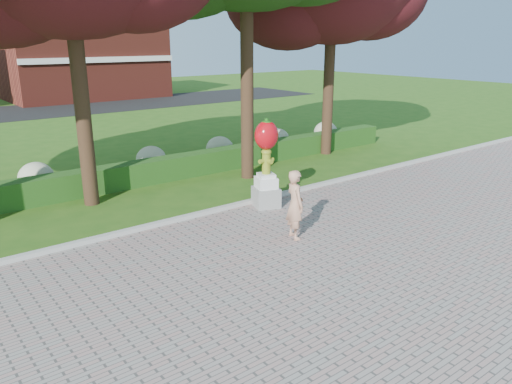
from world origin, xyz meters
TOP-DOWN VIEW (x-y plane):
  - ground at (0.00, 0.00)m, footprint 100.00×100.00m
  - walkway at (0.00, -4.00)m, footprint 40.00×14.00m
  - curb at (0.00, 3.00)m, footprint 40.00×0.18m
  - lawn_hedge at (0.00, 7.00)m, footprint 24.00×0.70m
  - hydrangea_row at (0.57, 8.00)m, footprint 20.10×1.10m
  - building_right at (8.00, 34.00)m, footprint 12.00×8.00m
  - hydrant_sculpture at (1.92, 2.50)m, footprint 0.90×0.90m
  - woman at (0.95, 0.20)m, footprint 0.57×0.72m

SIDE VIEW (x-z plane):
  - ground at x=0.00m, z-range 0.00..0.00m
  - walkway at x=0.00m, z-range 0.00..0.04m
  - curb at x=0.00m, z-range 0.00..0.15m
  - lawn_hedge at x=0.00m, z-range 0.00..0.80m
  - hydrangea_row at x=0.57m, z-range 0.06..1.04m
  - woman at x=0.95m, z-range 0.04..1.77m
  - hydrant_sculpture at x=1.92m, z-range 0.12..2.71m
  - building_right at x=8.00m, z-range 0.00..6.40m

